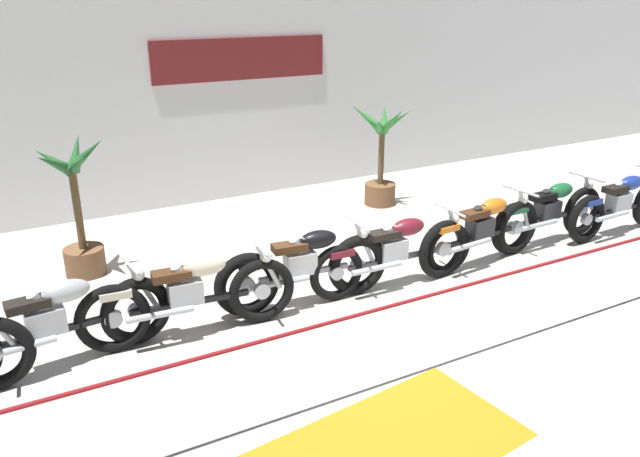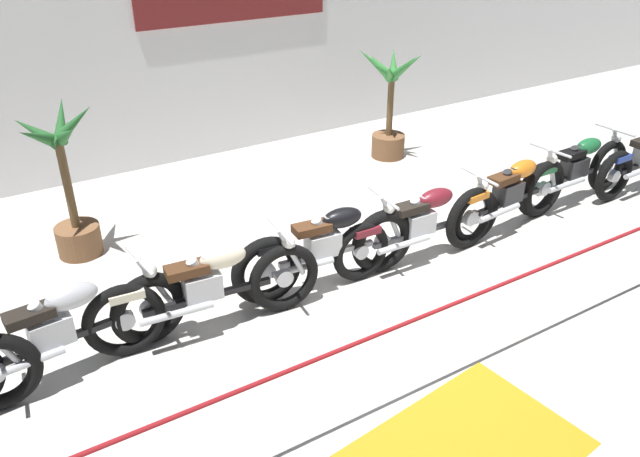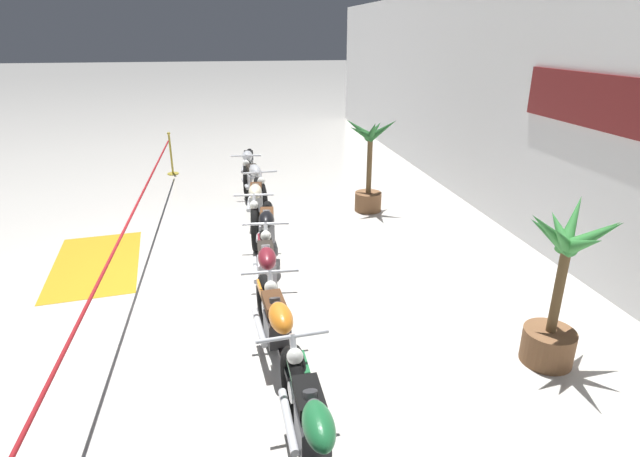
{
  "view_description": "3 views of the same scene",
  "coord_description": "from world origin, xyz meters",
  "px_view_note": "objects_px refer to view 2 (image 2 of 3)",
  "views": [
    {
      "loc": [
        -3.63,
        -5.33,
        3.56
      ],
      "look_at": [
        -0.1,
        1.19,
        0.71
      ],
      "focal_mm": 35.0,
      "sensor_mm": 36.0,
      "label": 1
    },
    {
      "loc": [
        -3.7,
        -4.26,
        3.9
      ],
      "look_at": [
        -0.56,
        0.87,
        0.63
      ],
      "focal_mm": 35.0,
      "sensor_mm": 36.0,
      "label": 2
    },
    {
      "loc": [
        6.27,
        0.21,
        3.29
      ],
      "look_at": [
        0.23,
        1.32,
        0.88
      ],
      "focal_mm": 28.0,
      "sensor_mm": 36.0,
      "label": 3
    }
  ],
  "objects_px": {
    "potted_palm_left_of_row": "(69,195)",
    "potted_palm_right_of_row": "(390,106)",
    "stanchion_far_left": "(349,359)",
    "motorcycle_maroon_4": "(422,225)",
    "motorcycle_black_3": "(328,249)",
    "motorcycle_green_6": "(576,171)",
    "motorcycle_orange_5": "(510,196)",
    "motorcycle_silver_1": "(59,335)",
    "motorcycle_cream_2": "(209,290)"
  },
  "relations": [
    {
      "from": "potted_palm_left_of_row",
      "to": "potted_palm_right_of_row",
      "type": "bearing_deg",
      "value": 6.54
    },
    {
      "from": "stanchion_far_left",
      "to": "motorcycle_maroon_4",
      "type": "bearing_deg",
      "value": 38.75
    },
    {
      "from": "motorcycle_black_3",
      "to": "motorcycle_green_6",
      "type": "bearing_deg",
      "value": 0.03
    },
    {
      "from": "motorcycle_black_3",
      "to": "motorcycle_maroon_4",
      "type": "height_order",
      "value": "motorcycle_black_3"
    },
    {
      "from": "potted_palm_left_of_row",
      "to": "potted_palm_right_of_row",
      "type": "relative_size",
      "value": 1.04
    },
    {
      "from": "motorcycle_black_3",
      "to": "motorcycle_orange_5",
      "type": "relative_size",
      "value": 0.98
    },
    {
      "from": "motorcycle_maroon_4",
      "to": "motorcycle_orange_5",
      "type": "bearing_deg",
      "value": -0.3
    },
    {
      "from": "motorcycle_silver_1",
      "to": "potted_palm_right_of_row",
      "type": "xyz_separation_m",
      "value": [
        5.69,
        2.77,
        0.39
      ]
    },
    {
      "from": "potted_palm_left_of_row",
      "to": "stanchion_far_left",
      "type": "distance_m",
      "value": 4.23
    },
    {
      "from": "motorcycle_silver_1",
      "to": "stanchion_far_left",
      "type": "height_order",
      "value": "stanchion_far_left"
    },
    {
      "from": "potted_palm_right_of_row",
      "to": "motorcycle_orange_5",
      "type": "bearing_deg",
      "value": -94.58
    },
    {
      "from": "potted_palm_left_of_row",
      "to": "potted_palm_right_of_row",
      "type": "height_order",
      "value": "potted_palm_left_of_row"
    },
    {
      "from": "potted_palm_left_of_row",
      "to": "stanchion_far_left",
      "type": "relative_size",
      "value": 0.15
    },
    {
      "from": "motorcycle_cream_2",
      "to": "motorcycle_black_3",
      "type": "relative_size",
      "value": 1.08
    },
    {
      "from": "potted_palm_right_of_row",
      "to": "stanchion_far_left",
      "type": "height_order",
      "value": "potted_palm_right_of_row"
    },
    {
      "from": "motorcycle_silver_1",
      "to": "motorcycle_green_6",
      "type": "relative_size",
      "value": 1.09
    },
    {
      "from": "motorcycle_green_6",
      "to": "potted_palm_left_of_row",
      "type": "relative_size",
      "value": 1.2
    },
    {
      "from": "motorcycle_maroon_4",
      "to": "potted_palm_left_of_row",
      "type": "relative_size",
      "value": 1.27
    },
    {
      "from": "motorcycle_silver_1",
      "to": "motorcycle_orange_5",
      "type": "xyz_separation_m",
      "value": [
        5.46,
        -0.09,
        0.02
      ]
    },
    {
      "from": "motorcycle_silver_1",
      "to": "stanchion_far_left",
      "type": "relative_size",
      "value": 0.2
    },
    {
      "from": "motorcycle_orange_5",
      "to": "potted_palm_left_of_row",
      "type": "height_order",
      "value": "potted_palm_left_of_row"
    },
    {
      "from": "motorcycle_cream_2",
      "to": "motorcycle_orange_5",
      "type": "bearing_deg",
      "value": -0.53
    },
    {
      "from": "stanchion_far_left",
      "to": "motorcycle_black_3",
      "type": "bearing_deg",
      "value": 62.36
    },
    {
      "from": "motorcycle_maroon_4",
      "to": "potted_palm_left_of_row",
      "type": "xyz_separation_m",
      "value": [
        -3.43,
        2.26,
        0.32
      ]
    },
    {
      "from": "motorcycle_black_3",
      "to": "potted_palm_right_of_row",
      "type": "height_order",
      "value": "potted_palm_right_of_row"
    },
    {
      "from": "potted_palm_left_of_row",
      "to": "motorcycle_silver_1",
      "type": "bearing_deg",
      "value": -105.54
    },
    {
      "from": "stanchion_far_left",
      "to": "potted_palm_right_of_row",
      "type": "bearing_deg",
      "value": 50.05
    },
    {
      "from": "motorcycle_cream_2",
      "to": "motorcycle_orange_5",
      "type": "relative_size",
      "value": 1.06
    },
    {
      "from": "motorcycle_orange_5",
      "to": "motorcycle_black_3",
      "type": "bearing_deg",
      "value": 177.55
    },
    {
      "from": "motorcycle_maroon_4",
      "to": "stanchion_far_left",
      "type": "distance_m",
      "value": 2.88
    },
    {
      "from": "motorcycle_cream_2",
      "to": "stanchion_far_left",
      "type": "bearing_deg",
      "value": -77.05
    },
    {
      "from": "motorcycle_silver_1",
      "to": "motorcycle_black_3",
      "type": "xyz_separation_m",
      "value": [
        2.8,
        0.03,
        0.0
      ]
    },
    {
      "from": "potted_palm_left_of_row",
      "to": "motorcycle_black_3",
      "type": "bearing_deg",
      "value": -44.58
    },
    {
      "from": "motorcycle_silver_1",
      "to": "motorcycle_black_3",
      "type": "distance_m",
      "value": 2.8
    },
    {
      "from": "motorcycle_silver_1",
      "to": "motorcycle_cream_2",
      "type": "height_order",
      "value": "motorcycle_cream_2"
    },
    {
      "from": "motorcycle_green_6",
      "to": "motorcycle_black_3",
      "type": "bearing_deg",
      "value": -179.97
    },
    {
      "from": "motorcycle_silver_1",
      "to": "motorcycle_black_3",
      "type": "bearing_deg",
      "value": 0.52
    },
    {
      "from": "motorcycle_silver_1",
      "to": "motorcycle_green_6",
      "type": "xyz_separation_m",
      "value": [
        6.86,
        0.03,
        0.01
      ]
    },
    {
      "from": "motorcycle_maroon_4",
      "to": "potted_palm_right_of_row",
      "type": "distance_m",
      "value": 3.32
    },
    {
      "from": "motorcycle_orange_5",
      "to": "motorcycle_maroon_4",
      "type": "bearing_deg",
      "value": 179.7
    },
    {
      "from": "motorcycle_cream_2",
      "to": "motorcycle_maroon_4",
      "type": "distance_m",
      "value": 2.65
    },
    {
      "from": "motorcycle_maroon_4",
      "to": "motorcycle_green_6",
      "type": "bearing_deg",
      "value": 2.2
    },
    {
      "from": "motorcycle_black_3",
      "to": "motorcycle_green_6",
      "type": "relative_size",
      "value": 0.98
    },
    {
      "from": "motorcycle_green_6",
      "to": "stanchion_far_left",
      "type": "relative_size",
      "value": 0.18
    },
    {
      "from": "motorcycle_cream_2",
      "to": "potted_palm_right_of_row",
      "type": "distance_m",
      "value": 5.16
    },
    {
      "from": "motorcycle_green_6",
      "to": "potted_palm_left_of_row",
      "type": "xyz_separation_m",
      "value": [
        -6.26,
        2.16,
        0.31
      ]
    },
    {
      "from": "motorcycle_cream_2",
      "to": "motorcycle_silver_1",
      "type": "bearing_deg",
      "value": 177.91
    },
    {
      "from": "motorcycle_cream_2",
      "to": "motorcycle_green_6",
      "type": "xyz_separation_m",
      "value": [
        5.48,
        0.08,
        -0.0
      ]
    },
    {
      "from": "motorcycle_black_3",
      "to": "motorcycle_orange_5",
      "type": "xyz_separation_m",
      "value": [
        2.66,
        -0.11,
        0.02
      ]
    },
    {
      "from": "motorcycle_green_6",
      "to": "motorcycle_cream_2",
      "type": "bearing_deg",
      "value": -179.18
    }
  ]
}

